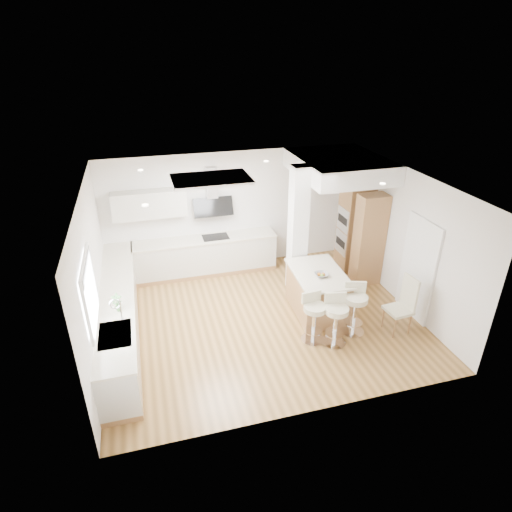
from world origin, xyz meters
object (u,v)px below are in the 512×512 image
object	(u,v)px
bar_stool_c	(355,306)
bar_stool_b	(336,317)
bar_stool_a	(314,315)
dining_chair	(404,303)
peninsula	(317,292)

from	to	relation	value
bar_stool_c	bar_stool_b	bearing A→B (deg)	-137.99
bar_stool_a	bar_stool_b	xyz separation A→B (m)	(0.34, -0.19, 0.02)
bar_stool_a	dining_chair	bearing A→B (deg)	-10.98
bar_stool_b	bar_stool_c	bearing A→B (deg)	36.41
peninsula	bar_stool_b	bearing A→B (deg)	-92.16
peninsula	dining_chair	distance (m)	1.67
bar_stool_c	bar_stool_a	bearing A→B (deg)	-160.07
bar_stool_c	dining_chair	world-z (taller)	dining_chair
dining_chair	peninsula	bearing A→B (deg)	136.34
bar_stool_b	bar_stool_c	distance (m)	0.53
peninsula	bar_stool_b	xyz separation A→B (m)	(-0.09, -1.06, 0.10)
bar_stool_b	bar_stool_c	xyz separation A→B (m)	(0.49, 0.22, 0.01)
peninsula	bar_stool_b	distance (m)	1.07
bar_stool_b	bar_stool_a	bearing A→B (deg)	163.40
peninsula	bar_stool_a	size ratio (longest dim) A/B	1.58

